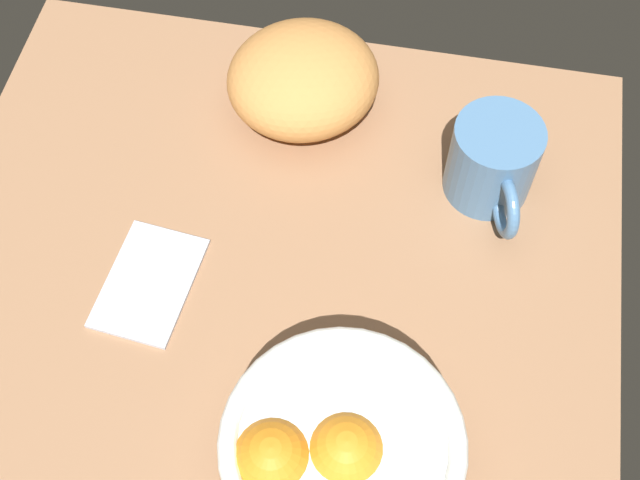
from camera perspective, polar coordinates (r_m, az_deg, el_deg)
ground_plane at (r=82.85cm, az=-3.82°, el=-4.21°), size 68.09×67.97×3.00cm
fruit_bowl at (r=70.34cm, az=1.10°, el=-14.16°), size 19.81×19.81×9.41cm
bread_loaf at (r=90.49cm, az=-1.15°, el=10.82°), size 21.31×21.66×8.98cm
napkin_folded at (r=83.16cm, az=-11.50°, el=-2.77°), size 12.90×9.34×0.88cm
mug at (r=85.55cm, az=11.64°, el=5.15°), size 12.95×8.84×9.04cm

